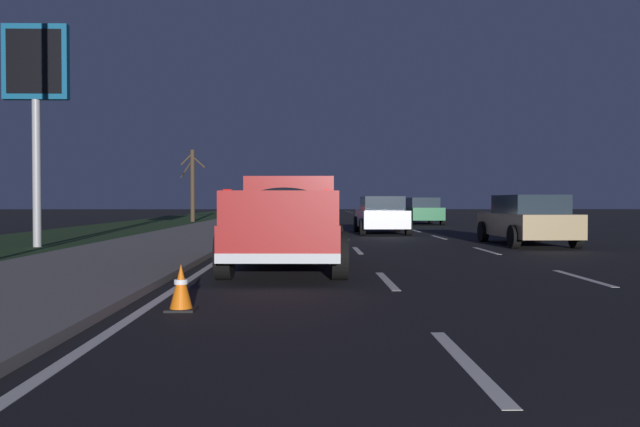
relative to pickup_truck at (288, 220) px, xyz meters
The scene contains 12 objects.
ground 15.90m from the pickup_truck, 12.74° to the right, with size 144.00×144.00×0.00m, color black.
sidewalk_shoulder 16.00m from the pickup_truck, 14.32° to the left, with size 108.00×4.00×0.12m, color slate.
grass_verge 17.91m from the pickup_truck, 30.04° to the left, with size 108.00×6.00×0.01m, color #1E3819.
lane_markings 19.37m from the pickup_truck, ahead, with size 108.63×7.04×0.01m.
pickup_truck is the anchor object (origin of this frame).
sedan_red 29.81m from the pickup_truck, ahead, with size 4.41×2.03×1.54m.
sedan_green 24.50m from the pickup_truck, 16.39° to the right, with size 4.45×2.11×1.54m.
sedan_tan 9.64m from the pickup_truck, 47.73° to the right, with size 4.43×2.07×1.54m.
sedan_white 13.58m from the pickup_truck, 14.50° to the right, with size 4.40×2.02×1.54m.
gas_price_sign 10.38m from the pickup_truck, 52.19° to the left, with size 0.27×1.90×6.53m.
bare_tree_far 29.13m from the pickup_truck, 14.30° to the left, with size 0.70×1.71×4.67m.
traffic_cone_near 5.05m from the pickup_truck, 166.47° to the left, with size 0.36×0.36×0.58m.
Camera 1 is at (-1.13, 3.07, 1.37)m, focal length 35.15 mm.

